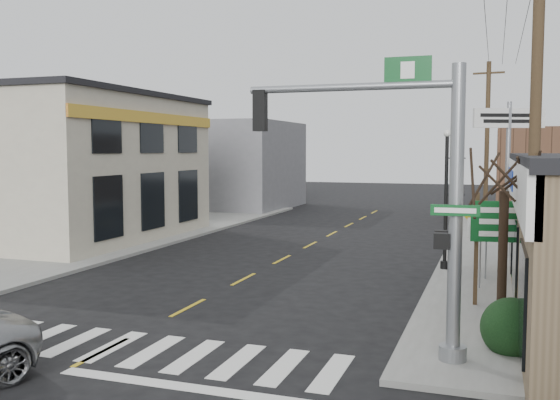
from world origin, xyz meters
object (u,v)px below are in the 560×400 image
(utility_pole_near, at_px, (535,121))
(utility_pole_far, at_px, (487,147))
(traffic_signal_pole, at_px, (419,180))
(fire_hydrant, at_px, (518,314))
(guide_sign, at_px, (505,234))
(dance_center_sign, at_px, (508,138))
(lamp_post, at_px, (448,188))
(bare_tree, at_px, (505,164))

(utility_pole_near, bearing_deg, utility_pole_far, 92.10)
(traffic_signal_pole, relative_size, fire_hydrant, 8.05)
(traffic_signal_pole, distance_m, utility_pole_far, 19.51)
(guide_sign, xyz_separation_m, dance_center_sign, (0.18, 8.81, 2.69))
(utility_pole_far, bearing_deg, dance_center_sign, -75.50)
(lamp_post, distance_m, dance_center_sign, 4.65)
(guide_sign, xyz_separation_m, fire_hydrant, (0.30, -2.34, -1.57))
(lamp_post, height_order, utility_pole_near, utility_pole_near)
(guide_sign, distance_m, utility_pole_near, 4.14)
(dance_center_sign, relative_size, bare_tree, 1.23)
(fire_hydrant, xyz_separation_m, lamp_post, (-2.14, 7.37, 2.45))
(dance_center_sign, bearing_deg, guide_sign, -114.53)
(fire_hydrant, distance_m, dance_center_sign, 11.94)
(traffic_signal_pole, distance_m, guide_sign, 5.40)
(fire_hydrant, bearing_deg, utility_pole_near, -71.34)
(guide_sign, distance_m, fire_hydrant, 2.83)
(lamp_post, relative_size, dance_center_sign, 0.80)
(traffic_signal_pole, bearing_deg, lamp_post, 90.46)
(traffic_signal_pole, distance_m, fire_hydrant, 4.55)
(bare_tree, relative_size, utility_pole_near, 0.53)
(lamp_post, distance_m, utility_pole_near, 8.55)
(lamp_post, bearing_deg, utility_pole_far, 69.57)
(bare_tree, bearing_deg, utility_pole_far, 92.02)
(lamp_post, xyz_separation_m, bare_tree, (1.76, -7.99, 1.04))
(traffic_signal_pole, distance_m, bare_tree, 2.52)
(fire_hydrant, bearing_deg, bare_tree, -121.47)
(utility_pole_near, bearing_deg, fire_hydrant, 106.83)
(guide_sign, height_order, utility_pole_near, utility_pole_near)
(utility_pole_near, xyz_separation_m, utility_pole_far, (-1.21, 17.57, -0.49))
(fire_hydrant, xyz_separation_m, utility_pole_far, (-1.00, 16.96, 3.94))
(guide_sign, distance_m, dance_center_sign, 9.22)
(utility_pole_far, bearing_deg, lamp_post, -90.91)
(guide_sign, height_order, utility_pole_far, utility_pole_far)
(fire_hydrant, height_order, dance_center_sign, dance_center_sign)
(guide_sign, relative_size, lamp_post, 0.63)
(fire_hydrant, relative_size, lamp_post, 0.15)
(guide_sign, relative_size, dance_center_sign, 0.50)
(utility_pole_near, bearing_deg, bare_tree, 179.11)
(traffic_signal_pole, relative_size, dance_center_sign, 0.99)
(fire_hydrant, relative_size, utility_pole_near, 0.08)
(bare_tree, bearing_deg, lamp_post, 102.43)
(guide_sign, bearing_deg, utility_pole_near, -87.54)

